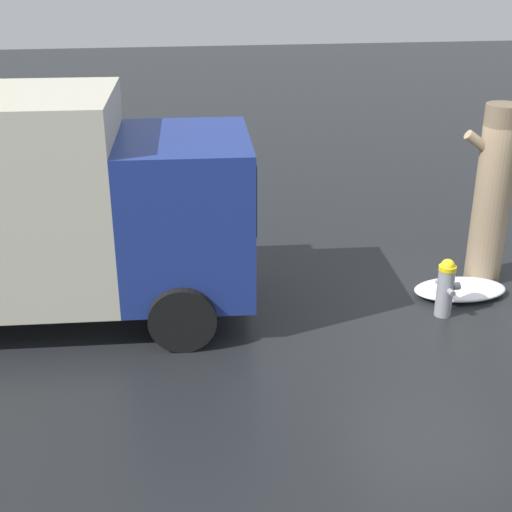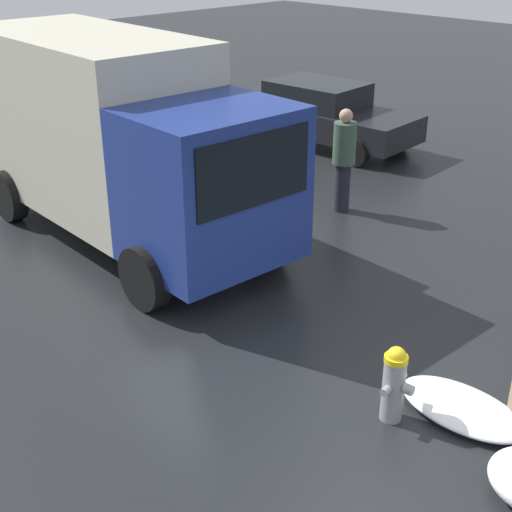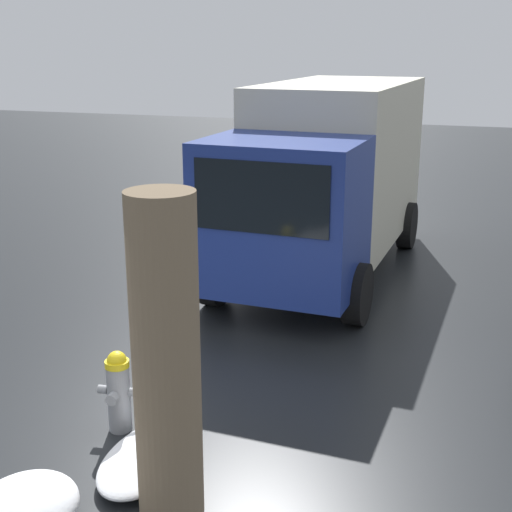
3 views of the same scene
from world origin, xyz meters
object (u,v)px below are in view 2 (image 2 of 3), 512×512
object	(u,v)px
delivery_truck	(116,135)
parked_car	(322,113)
pedestrian	(344,156)
fire_hydrant	(394,383)

from	to	relation	value
delivery_truck	parked_car	world-z (taller)	delivery_truck
pedestrian	parked_car	xyz separation A→B (m)	(3.03, -2.95, -0.29)
fire_hydrant	delivery_truck	distance (m)	6.24
parked_car	pedestrian	bearing A→B (deg)	41.84
fire_hydrant	pedestrian	bearing A→B (deg)	127.35
pedestrian	parked_car	bearing A→B (deg)	-83.50
fire_hydrant	pedestrian	xyz separation A→B (m)	(4.20, -4.28, 0.56)
fire_hydrant	parked_car	bearing A→B (deg)	127.91
delivery_truck	pedestrian	bearing A→B (deg)	154.60
fire_hydrant	parked_car	world-z (taller)	parked_car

